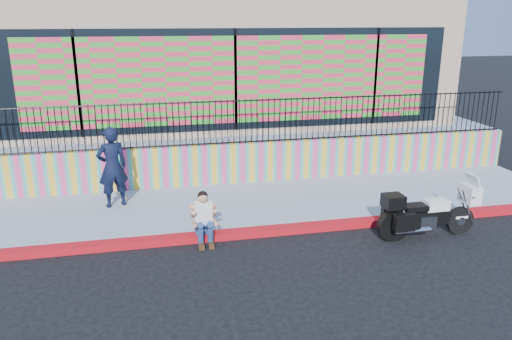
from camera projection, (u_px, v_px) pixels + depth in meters
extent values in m
plane|color=black|center=(270.00, 234.00, 10.88)|extent=(90.00, 90.00, 0.00)
cube|color=#AF0C1A|center=(270.00, 231.00, 10.86)|extent=(16.00, 0.30, 0.15)
cube|color=#9399B1|center=(254.00, 204.00, 12.40)|extent=(16.00, 3.00, 0.15)
cube|color=#F23F7F|center=(242.00, 163.00, 13.71)|extent=(16.00, 0.20, 1.10)
cube|color=#9399B1|center=(217.00, 127.00, 18.50)|extent=(16.00, 10.00, 1.25)
cube|color=tan|center=(216.00, 55.00, 17.54)|extent=(14.00, 8.00, 4.00)
cube|color=black|center=(236.00, 80.00, 13.90)|extent=(12.60, 0.04, 2.80)
cube|color=#E13250|center=(236.00, 80.00, 13.87)|extent=(11.48, 0.02, 2.40)
cylinder|color=black|center=(460.00, 220.00, 10.83)|extent=(0.61, 0.13, 0.61)
cylinder|color=black|center=(393.00, 226.00, 10.51)|extent=(0.61, 0.13, 0.61)
cube|color=black|center=(428.00, 217.00, 10.63)|extent=(0.88, 0.26, 0.31)
cube|color=silver|center=(425.00, 221.00, 10.64)|extent=(0.37, 0.31, 0.28)
cube|color=white|center=(436.00, 205.00, 10.58)|extent=(0.51, 0.30, 0.22)
cube|color=black|center=(415.00, 207.00, 10.49)|extent=(0.51, 0.31, 0.11)
cube|color=white|center=(470.00, 194.00, 10.69)|extent=(0.28, 0.48, 0.39)
cube|color=silver|center=(473.00, 181.00, 10.61)|extent=(0.17, 0.43, 0.31)
cube|color=black|center=(393.00, 201.00, 10.34)|extent=(0.41, 0.39, 0.28)
cube|color=black|center=(404.00, 222.00, 10.21)|extent=(0.44, 0.17, 0.37)
cube|color=black|center=(392.00, 212.00, 10.73)|extent=(0.44, 0.17, 0.37)
cube|color=white|center=(460.00, 216.00, 10.80)|extent=(0.30, 0.15, 0.06)
imported|color=black|center=(112.00, 167.00, 11.83)|extent=(0.83, 0.67, 1.96)
cube|color=navy|center=(204.00, 228.00, 10.60)|extent=(0.36, 0.28, 0.18)
cube|color=white|center=(203.00, 213.00, 10.46)|extent=(0.38, 0.27, 0.54)
sphere|color=tan|center=(203.00, 198.00, 10.31)|extent=(0.21, 0.21, 0.21)
cube|color=#472814|center=(201.00, 245.00, 10.22)|extent=(0.11, 0.26, 0.10)
cube|color=#472814|center=(211.00, 245.00, 10.26)|extent=(0.11, 0.26, 0.10)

